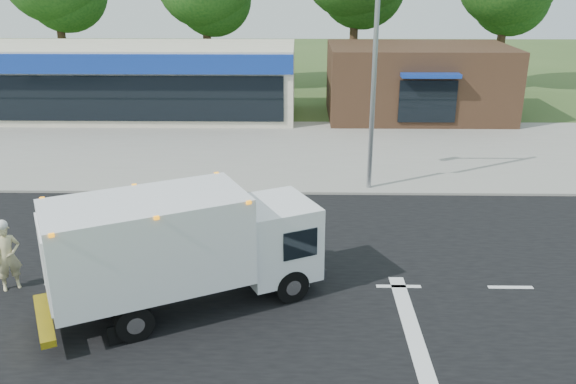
{
  "coord_description": "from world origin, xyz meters",
  "views": [
    {
      "loc": [
        0.27,
        -14.54,
        8.11
      ],
      "look_at": [
        -0.03,
        2.73,
        1.7
      ],
      "focal_mm": 38.0,
      "sensor_mm": 36.0,
      "label": 1
    }
  ],
  "objects": [
    {
      "name": "ground",
      "position": [
        0.0,
        0.0,
        0.0
      ],
      "size": [
        120.0,
        120.0,
        0.0
      ],
      "primitive_type": "plane",
      "color": "#385123",
      "rests_on": "ground"
    },
    {
      "name": "road_asphalt",
      "position": [
        0.0,
        0.0,
        0.0
      ],
      "size": [
        60.0,
        14.0,
        0.02
      ],
      "primitive_type": "cube",
      "color": "black",
      "rests_on": "ground"
    },
    {
      "name": "sidewalk",
      "position": [
        0.0,
        8.2,
        0.06
      ],
      "size": [
        60.0,
        2.4,
        0.12
      ],
      "primitive_type": "cube",
      "color": "gray",
      "rests_on": "ground"
    },
    {
      "name": "parking_apron",
      "position": [
        0.0,
        14.0,
        0.01
      ],
      "size": [
        60.0,
        9.0,
        0.02
      ],
      "primitive_type": "cube",
      "color": "gray",
      "rests_on": "ground"
    },
    {
      "name": "lane_markings",
      "position": [
        1.35,
        -1.35,
        0.02
      ],
      "size": [
        55.2,
        7.0,
        0.01
      ],
      "color": "silver",
      "rests_on": "road_asphalt"
    },
    {
      "name": "ems_box_truck",
      "position": [
        -2.6,
        -1.13,
        1.76
      ],
      "size": [
        7.13,
        4.95,
        3.06
      ],
      "rotation": [
        0.0,
        0.0,
        0.46
      ],
      "color": "black",
      "rests_on": "ground"
    },
    {
      "name": "emergency_worker",
      "position": [
        -7.36,
        -0.25,
        0.97
      ],
      "size": [
        0.82,
        0.76,
        1.99
      ],
      "rotation": [
        0.0,
        0.0,
        0.61
      ],
      "color": "#CABD86",
      "rests_on": "ground"
    },
    {
      "name": "retail_strip_mall",
      "position": [
        -9.0,
        19.93,
        2.01
      ],
      "size": [
        18.0,
        6.2,
        4.0
      ],
      "color": "beige",
      "rests_on": "ground"
    },
    {
      "name": "brown_storefront",
      "position": [
        7.0,
        19.98,
        2.0
      ],
      "size": [
        10.0,
        6.7,
        4.0
      ],
      "color": "#382316",
      "rests_on": "ground"
    },
    {
      "name": "traffic_signal_pole",
      "position": [
        2.35,
        7.6,
        4.92
      ],
      "size": [
        3.51,
        0.25,
        8.0
      ],
      "color": "gray",
      "rests_on": "ground"
    }
  ]
}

